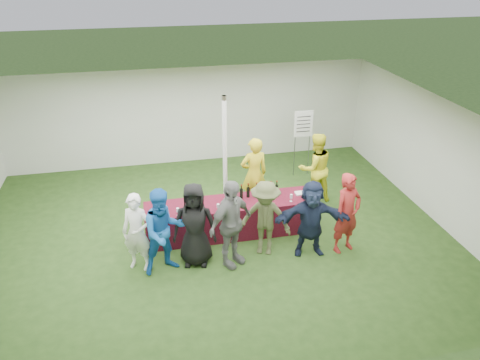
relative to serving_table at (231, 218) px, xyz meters
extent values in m
plane|color=#284719|center=(-0.40, -0.01, -0.38)|extent=(60.00, 60.00, 0.00)
plane|color=white|center=(-0.40, 3.99, 0.97)|extent=(10.00, 0.00, 10.00)
plane|color=white|center=(-0.40, -4.01, 0.97)|extent=(10.00, 0.00, 10.00)
plane|color=white|center=(4.60, -0.01, 0.97)|extent=(0.00, 8.00, 8.00)
plane|color=white|center=(-0.40, -0.01, 2.33)|extent=(10.00, 10.00, 0.00)
cylinder|color=silver|center=(0.10, 1.19, 0.98)|extent=(0.10, 0.10, 2.70)
cube|color=maroon|center=(0.00, 0.00, 0.00)|extent=(3.60, 0.80, 0.75)
cylinder|color=black|center=(0.26, 0.13, 0.48)|extent=(0.07, 0.07, 0.22)
cylinder|color=black|center=(0.26, 0.13, 0.64)|extent=(0.03, 0.03, 0.08)
cylinder|color=maroon|center=(0.26, 0.13, 0.69)|extent=(0.03, 0.03, 0.02)
cylinder|color=black|center=(0.41, 0.15, 0.48)|extent=(0.07, 0.07, 0.22)
cylinder|color=black|center=(0.41, 0.15, 0.64)|extent=(0.03, 0.03, 0.08)
cylinder|color=maroon|center=(0.41, 0.15, 0.69)|extent=(0.03, 0.03, 0.02)
cylinder|color=black|center=(0.60, 0.15, 0.48)|extent=(0.07, 0.07, 0.22)
cylinder|color=black|center=(0.60, 0.15, 0.64)|extent=(0.03, 0.03, 0.08)
cylinder|color=maroon|center=(0.60, 0.15, 0.69)|extent=(0.03, 0.03, 0.02)
cylinder|color=black|center=(0.73, 0.16, 0.48)|extent=(0.07, 0.07, 0.22)
cylinder|color=black|center=(0.73, 0.16, 0.64)|extent=(0.03, 0.03, 0.08)
cylinder|color=maroon|center=(0.73, 0.16, 0.69)|extent=(0.03, 0.03, 0.02)
cylinder|color=black|center=(0.86, 0.14, 0.48)|extent=(0.07, 0.07, 0.22)
cylinder|color=black|center=(0.86, 0.14, 0.64)|extent=(0.03, 0.03, 0.08)
cylinder|color=maroon|center=(0.86, 0.14, 0.69)|extent=(0.03, 0.03, 0.02)
cylinder|color=black|center=(0.91, 0.14, 0.48)|extent=(0.07, 0.07, 0.22)
cylinder|color=black|center=(0.91, 0.14, 0.64)|extent=(0.03, 0.03, 0.08)
cylinder|color=maroon|center=(0.91, 0.14, 0.69)|extent=(0.03, 0.03, 0.02)
cylinder|color=black|center=(1.04, 0.14, 0.48)|extent=(0.07, 0.07, 0.22)
cylinder|color=black|center=(1.04, 0.14, 0.64)|extent=(0.03, 0.03, 0.08)
cylinder|color=maroon|center=(1.04, 0.14, 0.69)|extent=(0.03, 0.03, 0.02)
cylinder|color=silver|center=(-1.44, -0.23, 0.38)|extent=(0.06, 0.06, 0.00)
cylinder|color=silver|center=(-1.44, -0.23, 0.42)|extent=(0.01, 0.01, 0.07)
cylinder|color=silver|center=(-1.44, -0.23, 0.50)|extent=(0.06, 0.06, 0.08)
cylinder|color=silver|center=(-1.13, -0.31, 0.38)|extent=(0.06, 0.06, 0.00)
cylinder|color=silver|center=(-1.13, -0.31, 0.42)|extent=(0.01, 0.01, 0.07)
cylinder|color=silver|center=(-1.13, -0.31, 0.50)|extent=(0.06, 0.06, 0.08)
cylinder|color=#46070F|center=(-1.13, -0.31, 0.47)|extent=(0.05, 0.05, 0.02)
cylinder|color=silver|center=(-0.75, -0.28, 0.38)|extent=(0.06, 0.06, 0.00)
cylinder|color=silver|center=(-0.75, -0.28, 0.42)|extent=(0.01, 0.01, 0.07)
cylinder|color=silver|center=(-0.75, -0.28, 0.50)|extent=(0.06, 0.06, 0.08)
cylinder|color=silver|center=(-0.32, -0.31, 0.38)|extent=(0.06, 0.06, 0.00)
cylinder|color=silver|center=(-0.32, -0.31, 0.42)|extent=(0.01, 0.01, 0.07)
cylinder|color=silver|center=(-0.32, -0.31, 0.50)|extent=(0.06, 0.06, 0.08)
cylinder|color=#46070F|center=(-0.32, -0.31, 0.47)|extent=(0.05, 0.05, 0.02)
cylinder|color=silver|center=(1.25, -0.23, 0.38)|extent=(0.06, 0.06, 0.00)
cylinder|color=silver|center=(1.25, -0.23, 0.42)|extent=(0.01, 0.01, 0.07)
cylinder|color=silver|center=(1.25, -0.23, 0.50)|extent=(0.06, 0.06, 0.08)
cylinder|color=#46070F|center=(1.25, -0.23, 0.47)|extent=(0.05, 0.05, 0.02)
cylinder|color=silver|center=(0.11, 0.08, 0.47)|extent=(0.07, 0.07, 0.20)
cylinder|color=silver|center=(0.11, 0.08, 0.59)|extent=(0.03, 0.03, 0.03)
cube|color=white|center=(1.56, 0.05, 0.39)|extent=(0.25, 0.18, 0.03)
cylinder|color=slate|center=(1.67, -0.22, 0.46)|extent=(0.27, 0.27, 0.18)
cylinder|color=slate|center=(2.20, 2.44, 0.18)|extent=(0.02, 0.02, 1.10)
cylinder|color=slate|center=(2.60, 2.44, 0.18)|extent=(0.02, 0.02, 1.10)
cube|color=white|center=(2.40, 2.44, 1.07)|extent=(0.50, 0.02, 0.70)
cube|color=black|center=(2.40, 2.43, 1.27)|extent=(0.36, 0.01, 0.02)
cube|color=black|center=(2.40, 2.43, 1.17)|extent=(0.36, 0.01, 0.02)
cube|color=black|center=(2.40, 2.43, 1.07)|extent=(0.36, 0.01, 0.02)
cube|color=black|center=(2.40, 2.43, 0.97)|extent=(0.36, 0.01, 0.02)
cube|color=black|center=(2.40, 2.43, 0.88)|extent=(0.36, 0.01, 0.02)
imported|color=gold|center=(0.73, 0.95, 0.51)|extent=(0.69, 0.50, 1.77)
imported|color=yellow|center=(2.23, 1.00, 0.49)|extent=(0.92, 0.76, 1.73)
imported|color=white|center=(-1.94, -0.83, 0.41)|extent=(0.68, 0.58, 1.57)
imported|color=#185BB0|center=(-1.45, -1.01, 0.48)|extent=(0.97, 0.84, 1.72)
imported|color=black|center=(-0.87, -0.89, 0.47)|extent=(0.92, 0.70, 1.70)
imported|color=slate|center=(-0.21, -1.08, 0.52)|extent=(1.11, 0.96, 1.79)
imported|color=#4B512E|center=(0.52, -0.86, 0.42)|extent=(1.18, 0.96, 1.59)
imported|color=#18223A|center=(1.40, -1.05, 0.42)|extent=(1.53, 0.67, 1.60)
imported|color=maroon|center=(2.13, -1.09, 0.47)|extent=(0.72, 0.59, 1.69)
camera|label=1|loc=(-1.60, -8.42, 5.17)|focal=35.00mm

